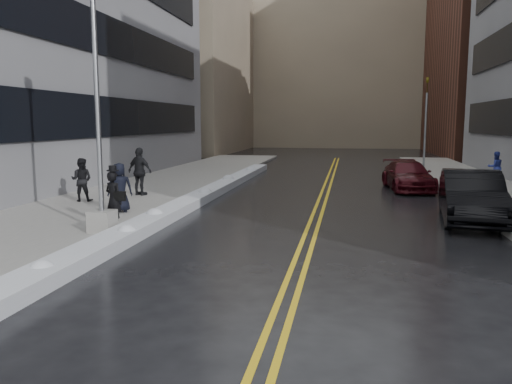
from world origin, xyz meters
The scene contains 17 objects.
ground centered at (0.00, 0.00, 0.00)m, with size 160.00×160.00×0.00m, color black.
sidewalk_west centered at (-5.75, 10.00, 0.07)m, with size 5.50×50.00×0.15m, color gray.
lane_line_left centered at (2.35, 10.00, 0.00)m, with size 0.12×50.00×0.01m, color gold.
lane_line_right centered at (2.65, 10.00, 0.00)m, with size 0.12×50.00×0.01m, color gold.
snow_ridge centered at (-2.45, 8.00, 0.17)m, with size 0.90×30.00×0.34m, color silver.
building_west_far centered at (-15.50, 44.00, 9.00)m, with size 14.00×22.00×18.00m, color gray.
building_far centered at (2.00, 60.00, 11.00)m, with size 36.00×16.00×22.00m, color gray.
lamppost centered at (-3.30, 2.00, 2.53)m, with size 0.65×0.65×7.62m.
fire_hydrant centered at (9.00, 10.00, 0.55)m, with size 0.26×0.26×0.73m.
traffic_signal centered at (8.50, 24.00, 3.40)m, with size 0.16×0.20×6.00m.
pedestrian_fedora centered at (-3.20, 2.55, 0.99)m, with size 0.61×0.40×1.67m, color black.
pedestrian_b centered at (-6.72, 6.93, 1.00)m, with size 0.82×0.64×1.70m, color black.
pedestrian_c centered at (-4.17, 4.96, 1.00)m, with size 0.83×0.54×1.71m, color black.
pedestrian_d centered at (-5.14, 8.88, 1.17)m, with size 1.19×0.50×2.03m, color black.
pedestrian_east centered at (10.98, 16.49, 0.95)m, with size 0.77×0.60×1.59m, color navy.
car_black centered at (7.50, 6.16, 0.84)m, with size 1.77×5.08×1.67m, color black.
car_maroon centered at (6.37, 13.88, 0.68)m, with size 1.92×4.72×1.37m, color #38090F.
Camera 1 is at (3.54, -10.87, 3.23)m, focal length 35.00 mm.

